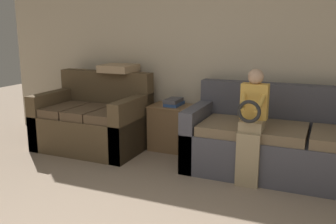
{
  "coord_description": "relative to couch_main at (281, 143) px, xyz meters",
  "views": [
    {
      "loc": [
        1.32,
        -1.63,
        1.63
      ],
      "look_at": [
        -0.2,
        1.88,
        0.76
      ],
      "focal_mm": 40.0,
      "sensor_mm": 36.0,
      "label": 1
    }
  ],
  "objects": [
    {
      "name": "couch_main",
      "position": [
        0.0,
        0.0,
        0.0
      ],
      "size": [
        2.09,
        0.96,
        0.98
      ],
      "color": "#4C4C56",
      "rests_on": "ground_plane"
    },
    {
      "name": "wall_back",
      "position": [
        -0.88,
        0.57,
        0.93
      ],
      "size": [
        6.88,
        0.06,
        2.55
      ],
      "color": "beige",
      "rests_on": "ground_plane"
    },
    {
      "name": "throw_pillow",
      "position": [
        -2.25,
        0.26,
        0.73
      ],
      "size": [
        0.44,
        0.44,
        0.1
      ],
      "color": "tan",
      "rests_on": "couch_side"
    },
    {
      "name": "side_shelf",
      "position": [
        -1.44,
        0.29,
        -0.03
      ],
      "size": [
        0.61,
        0.46,
        0.61
      ],
      "color": "brown",
      "rests_on": "ground_plane"
    },
    {
      "name": "book_stack",
      "position": [
        -1.44,
        0.29,
        0.31
      ],
      "size": [
        0.18,
        0.33,
        0.09
      ],
      "color": "#33569E",
      "rests_on": "side_shelf"
    },
    {
      "name": "child_left_seated",
      "position": [
        -0.26,
        -0.41,
        0.33
      ],
      "size": [
        0.28,
        0.37,
        1.21
      ],
      "color": "tan",
      "rests_on": "ground_plane"
    },
    {
      "name": "couch_side",
      "position": [
        -2.47,
        -0.07,
        0.01
      ],
      "size": [
        1.41,
        0.95,
        1.03
      ],
      "color": "brown",
      "rests_on": "ground_plane"
    }
  ]
}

